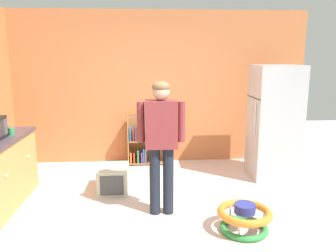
{
  "coord_description": "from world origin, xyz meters",
  "views": [
    {
      "loc": [
        -0.25,
        -3.77,
        1.91
      ],
      "look_at": [
        0.03,
        0.65,
        1.0
      ],
      "focal_mm": 36.23,
      "sensor_mm": 36.0,
      "label": 1
    }
  ],
  "objects_px": {
    "green_cup": "(11,131)",
    "baby_walker": "(244,218)",
    "refrigerator": "(274,122)",
    "standing_person": "(161,136)",
    "pet_carrier": "(114,179)",
    "bookshelf": "(147,144)"
  },
  "relations": [
    {
      "from": "green_cup",
      "to": "baby_walker",
      "type": "bearing_deg",
      "value": -20.04
    },
    {
      "from": "refrigerator",
      "to": "green_cup",
      "type": "xyz_separation_m",
      "value": [
        -3.78,
        -0.69,
        0.06
      ]
    },
    {
      "from": "standing_person",
      "to": "pet_carrier",
      "type": "relative_size",
      "value": 2.95
    },
    {
      "from": "standing_person",
      "to": "baby_walker",
      "type": "height_order",
      "value": "standing_person"
    },
    {
      "from": "refrigerator",
      "to": "bookshelf",
      "type": "height_order",
      "value": "refrigerator"
    },
    {
      "from": "standing_person",
      "to": "pet_carrier",
      "type": "bearing_deg",
      "value": 130.91
    },
    {
      "from": "refrigerator",
      "to": "pet_carrier",
      "type": "relative_size",
      "value": 3.22
    },
    {
      "from": "refrigerator",
      "to": "pet_carrier",
      "type": "distance_m",
      "value": 2.64
    },
    {
      "from": "bookshelf",
      "to": "pet_carrier",
      "type": "bearing_deg",
      "value": -111.52
    },
    {
      "from": "baby_walker",
      "to": "pet_carrier",
      "type": "bearing_deg",
      "value": 140.92
    },
    {
      "from": "pet_carrier",
      "to": "bookshelf",
      "type": "bearing_deg",
      "value": 68.48
    },
    {
      "from": "bookshelf",
      "to": "baby_walker",
      "type": "distance_m",
      "value": 2.73
    },
    {
      "from": "standing_person",
      "to": "baby_walker",
      "type": "xyz_separation_m",
      "value": [
        0.9,
        -0.5,
        -0.82
      ]
    },
    {
      "from": "refrigerator",
      "to": "green_cup",
      "type": "bearing_deg",
      "value": -169.59
    },
    {
      "from": "refrigerator",
      "to": "pet_carrier",
      "type": "bearing_deg",
      "value": -169.4
    },
    {
      "from": "bookshelf",
      "to": "pet_carrier",
      "type": "relative_size",
      "value": 1.54
    },
    {
      "from": "refrigerator",
      "to": "baby_walker",
      "type": "bearing_deg",
      "value": -118.59
    },
    {
      "from": "standing_person",
      "to": "bookshelf",
      "type": "bearing_deg",
      "value": 94.74
    },
    {
      "from": "bookshelf",
      "to": "refrigerator",
      "type": "bearing_deg",
      "value": -21.24
    },
    {
      "from": "bookshelf",
      "to": "pet_carrier",
      "type": "xyz_separation_m",
      "value": [
        -0.49,
        -1.25,
        -0.19
      ]
    },
    {
      "from": "baby_walker",
      "to": "green_cup",
      "type": "distance_m",
      "value": 3.12
    },
    {
      "from": "green_cup",
      "to": "refrigerator",
      "type": "bearing_deg",
      "value": 10.41
    }
  ]
}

